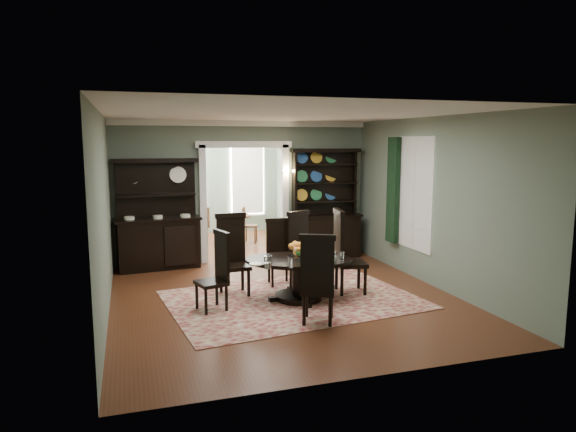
# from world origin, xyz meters

# --- Properties ---
(room) EXTENTS (5.51, 6.01, 3.01)m
(room) POSITION_xyz_m (0.00, 0.04, 1.58)
(room) COLOR #552A16
(room) RESTS_ON ground
(parlor) EXTENTS (3.51, 3.50, 3.01)m
(parlor) POSITION_xyz_m (0.00, 5.53, 1.52)
(parlor) COLOR #552A16
(parlor) RESTS_ON ground
(doorway_trim) EXTENTS (2.08, 0.25, 2.57)m
(doorway_trim) POSITION_xyz_m (0.00, 3.00, 1.62)
(doorway_trim) COLOR white
(doorway_trim) RESTS_ON floor
(right_window) EXTENTS (0.15, 1.47, 2.12)m
(right_window) POSITION_xyz_m (2.69, 0.93, 1.60)
(right_window) COLOR white
(right_window) RESTS_ON wall_right
(wall_sconce) EXTENTS (0.27, 0.21, 0.21)m
(wall_sconce) POSITION_xyz_m (0.95, 2.85, 1.89)
(wall_sconce) COLOR gold
(wall_sconce) RESTS_ON back_wall_right
(rug) EXTENTS (4.22, 3.21, 0.01)m
(rug) POSITION_xyz_m (0.10, -0.11, 0.01)
(rug) COLOR maroon
(rug) RESTS_ON floor
(dining_table) EXTENTS (2.00, 2.00, 0.69)m
(dining_table) POSITION_xyz_m (0.20, -0.12, 0.48)
(dining_table) COLOR black
(dining_table) RESTS_ON rug
(centerpiece) EXTENTS (1.59, 1.02, 0.26)m
(centerpiece) POSITION_xyz_m (0.17, -0.15, 0.76)
(centerpiece) COLOR silver
(centerpiece) RESTS_ON dining_table
(chair_far_left) EXTENTS (0.53, 0.51, 1.37)m
(chair_far_left) POSITION_xyz_m (-0.75, 0.56, 0.72)
(chair_far_left) COLOR black
(chair_far_left) RESTS_ON rug
(chair_far_mid) EXTENTS (0.47, 0.45, 1.19)m
(chair_far_mid) POSITION_xyz_m (0.16, 0.91, 0.63)
(chair_far_mid) COLOR black
(chair_far_mid) RESTS_ON rug
(chair_far_right) EXTENTS (0.63, 0.62, 1.32)m
(chair_far_right) POSITION_xyz_m (0.57, 0.81, 0.69)
(chair_far_right) COLOR black
(chair_far_right) RESTS_ON rug
(chair_end_left) EXTENTS (0.53, 0.55, 1.22)m
(chair_end_left) POSITION_xyz_m (-1.15, -0.21, 0.64)
(chair_end_left) COLOR black
(chair_end_left) RESTS_ON rug
(chair_end_right) EXTENTS (0.59, 0.61, 1.44)m
(chair_end_right) POSITION_xyz_m (1.04, -0.00, 0.76)
(chair_end_right) COLOR black
(chair_end_right) RESTS_ON rug
(chair_near) EXTENTS (0.63, 0.62, 1.32)m
(chair_near) POSITION_xyz_m (0.08, -1.31, 0.69)
(chair_near) COLOR black
(chair_near) RESTS_ON rug
(sideboard) EXTENTS (1.74, 0.75, 2.23)m
(sideboard) POSITION_xyz_m (-1.85, 2.74, 0.78)
(sideboard) COLOR black
(sideboard) RESTS_ON floor
(welsh_dresser) EXTENTS (1.59, 0.69, 2.41)m
(welsh_dresser) POSITION_xyz_m (1.78, 2.74, 0.87)
(welsh_dresser) COLOR black
(welsh_dresser) RESTS_ON floor
(parlor_table) EXTENTS (0.81, 0.81, 0.75)m
(parlor_table) POSITION_xyz_m (0.10, 4.59, 0.49)
(parlor_table) COLOR #5A3519
(parlor_table) RESTS_ON parlor_floor
(parlor_chair_left) EXTENTS (0.44, 0.43, 0.96)m
(parlor_chair_left) POSITION_xyz_m (-0.68, 4.83, 0.51)
(parlor_chair_left) COLOR #5A3519
(parlor_chair_left) RESTS_ON parlor_floor
(parlor_chair_right) EXTENTS (0.43, 0.42, 0.91)m
(parlor_chair_right) POSITION_xyz_m (0.49, 4.81, 0.48)
(parlor_chair_right) COLOR #5A3519
(parlor_chair_right) RESTS_ON parlor_floor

